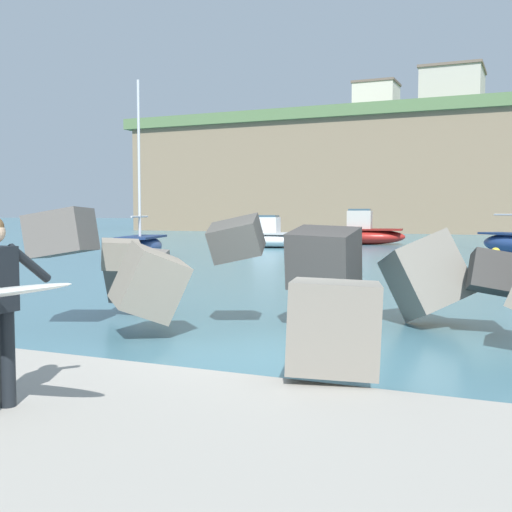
{
  "coord_description": "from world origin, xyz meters",
  "views": [
    {
      "loc": [
        3.13,
        -8.19,
        2.04
      ],
      "look_at": [
        -0.66,
        0.5,
        1.4
      ],
      "focal_mm": 44.65,
      "sensor_mm": 36.0,
      "label": 1
    }
  ],
  "objects": [
    {
      "name": "walkway_path",
      "position": [
        0.0,
        -4.0,
        0.12
      ],
      "size": [
        48.0,
        4.4,
        0.24
      ],
      "primitive_type": "cube",
      "color": "#9E998E",
      "rests_on": "ground"
    },
    {
      "name": "ground_plane",
      "position": [
        0.0,
        0.0,
        0.0
      ],
      "size": [
        400.0,
        400.0,
        0.0
      ],
      "primitive_type": "plane",
      "color": "#42707F"
    },
    {
      "name": "station_building_west",
      "position": [
        -16.55,
        76.99,
        16.17
      ],
      "size": [
        5.64,
        5.28,
        6.41
      ],
      "color": "beige",
      "rests_on": "headland_bluff"
    },
    {
      "name": "mooring_buoy_middle",
      "position": [
        1.55,
        23.23,
        0.22
      ],
      "size": [
        0.44,
        0.44,
        0.44
      ],
      "color": "yellow",
      "rests_on": "ground"
    },
    {
      "name": "boat_far_left",
      "position": [
        -6.92,
        32.43,
        0.73
      ],
      "size": [
        5.32,
        2.86,
        2.3
      ],
      "color": "maroon",
      "rests_on": "ground"
    },
    {
      "name": "boat_near_centre",
      "position": [
        -11.05,
        26.63,
        0.62
      ],
      "size": [
        4.89,
        2.92,
        1.91
      ],
      "color": "white",
      "rests_on": "ground"
    },
    {
      "name": "boat_mid_left",
      "position": [
        -13.32,
        16.4,
        0.59
      ],
      "size": [
        2.68,
        4.37,
        7.97
      ],
      "color": "navy",
      "rests_on": "ground"
    },
    {
      "name": "breakwater_jetty",
      "position": [
        -1.3,
        1.33,
        1.07
      ],
      "size": [
        29.65,
        6.73,
        2.56
      ],
      "color": "#3D3A38",
      "rests_on": "ground"
    },
    {
      "name": "station_building_central",
      "position": [
        -5.97,
        70.07,
        15.89
      ],
      "size": [
        7.03,
        7.65,
        5.86
      ],
      "color": "#B2ADA3",
      "rests_on": "headland_bluff"
    }
  ]
}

